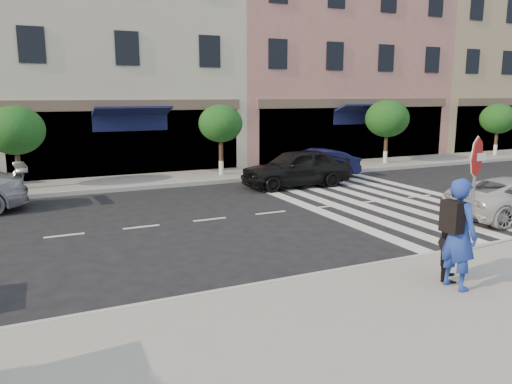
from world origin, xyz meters
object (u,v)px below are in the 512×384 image
object	(u,v)px
walker	(454,240)
car_far_mid	(296,168)
stop_sign	(476,168)
car_far_right	(315,164)
photographer	(459,234)

from	to	relation	value
walker	car_far_mid	size ratio (longest dim) A/B	0.35
stop_sign	car_far_right	size ratio (longest dim) A/B	0.67
photographer	car_far_right	bearing A→B (deg)	-22.84
photographer	walker	bearing A→B (deg)	-42.36
car_far_mid	photographer	bearing A→B (deg)	-14.10
walker	car_far_right	size ratio (longest dim) A/B	0.40
car_far_right	stop_sign	bearing A→B (deg)	-6.58
stop_sign	car_far_mid	distance (m)	9.43
photographer	car_far_right	distance (m)	12.96
stop_sign	car_far_mid	xyz separation A→B (m)	(0.81, 9.30, -1.27)
photographer	walker	xyz separation A→B (m)	(0.29, 0.35, -0.24)
stop_sign	photographer	distance (m)	2.62
walker	car_far_right	bearing A→B (deg)	26.26
photographer	car_far_mid	xyz separation A→B (m)	(2.81, 10.78, -0.41)
stop_sign	walker	distance (m)	2.32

